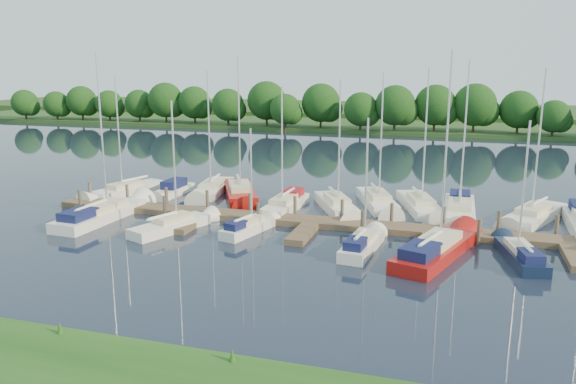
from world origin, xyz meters
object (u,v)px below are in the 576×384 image
(dock, at_px, (311,225))
(sailboat_n_5, at_px, (337,207))
(motorboat, at_px, (173,191))
(sailboat_n_0, at_px, (125,192))
(sailboat_s_2, at_px, (249,228))

(dock, bearing_deg, sailboat_n_5, 81.06)
(dock, height_order, motorboat, motorboat)
(sailboat_n_0, xyz_separation_m, motorboat, (3.95, 1.22, 0.07))
(sailboat_n_0, bearing_deg, motorboat, -146.48)
(sailboat_n_0, distance_m, motorboat, 4.14)
(dock, xyz_separation_m, sailboat_n_0, (-17.70, 4.91, 0.07))
(dock, distance_m, motorboat, 15.06)
(motorboat, relative_size, sailboat_n_5, 0.52)
(sailboat_n_0, relative_size, motorboat, 1.96)
(sailboat_n_0, height_order, sailboat_s_2, sailboat_n_0)
(motorboat, bearing_deg, sailboat_n_0, 19.03)
(sailboat_n_0, height_order, motorboat, sailboat_n_0)
(sailboat_n_0, xyz_separation_m, sailboat_s_2, (14.09, -7.33, 0.05))
(dock, xyz_separation_m, sailboat_n_5, (0.77, 4.87, 0.08))
(sailboat_n_5, distance_m, sailboat_s_2, 8.50)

